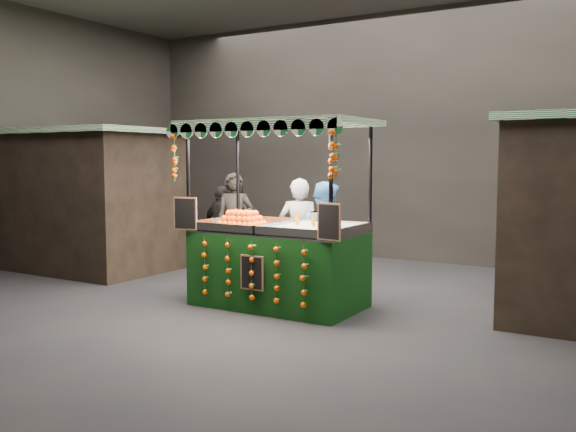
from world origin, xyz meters
The scene contains 10 objects.
ground centered at (0.00, 0.00, 0.00)m, with size 12.00×12.00×0.00m, color black.
market_hall centered at (0.00, 0.00, 3.38)m, with size 12.10×10.10×5.05m.
neighbour_stall_left centered at (-4.40, 1.00, 1.31)m, with size 3.00×2.20×2.60m.
juice_stall centered at (0.12, 0.23, 0.80)m, with size 2.66×1.56×2.57m.
vendor_grey centered at (-0.12, 1.26, 0.88)m, with size 0.74×0.61×1.76m.
vendor_blue centered at (0.43, 1.07, 0.86)m, with size 1.03×0.93×1.73m.
shopper_0 centered at (-1.75, 1.80, 0.91)m, with size 0.78×0.68×1.82m.
shopper_2 centered at (-2.51, 2.44, 0.77)m, with size 0.95×0.50×1.55m.
shopper_3 centered at (3.56, 3.13, 0.87)m, with size 1.27×1.22×1.74m.
shopper_4 centered at (-3.03, 3.53, 0.83)m, with size 0.87×0.62×1.66m.
Camera 1 is at (4.68, -7.09, 2.05)m, focal length 39.13 mm.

